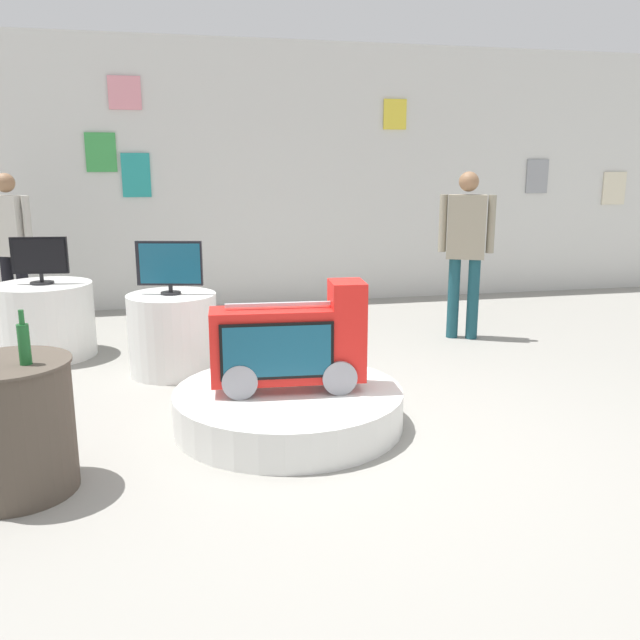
# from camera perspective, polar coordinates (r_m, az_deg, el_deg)

# --- Properties ---
(ground_plane) EXTENTS (30.00, 30.00, 0.00)m
(ground_plane) POSITION_cam_1_polar(r_m,az_deg,el_deg) (4.47, 2.34, -10.12)
(ground_plane) COLOR gray
(back_wall_display) EXTENTS (12.19, 0.13, 3.29)m
(back_wall_display) POSITION_cam_1_polar(r_m,az_deg,el_deg) (8.65, -5.54, 12.26)
(back_wall_display) COLOR silver
(back_wall_display) RESTS_ON ground
(main_display_pedestal) EXTENTS (1.58, 1.58, 0.26)m
(main_display_pedestal) POSITION_cam_1_polar(r_m,az_deg,el_deg) (4.63, -2.73, -7.53)
(main_display_pedestal) COLOR silver
(main_display_pedestal) RESTS_ON ground
(novelty_firetruck_tv) EXTENTS (1.06, 0.42, 0.75)m
(novelty_firetruck_tv) POSITION_cam_1_polar(r_m,az_deg,el_deg) (4.49, -2.54, -2.35)
(novelty_firetruck_tv) COLOR gray
(novelty_firetruck_tv) RESTS_ON main_display_pedestal
(display_pedestal_left_rear) EXTENTS (0.89, 0.89, 0.70)m
(display_pedestal_left_rear) POSITION_cam_1_polar(r_m,az_deg,el_deg) (6.75, -22.57, -0.02)
(display_pedestal_left_rear) COLOR silver
(display_pedestal_left_rear) RESTS_ON ground
(tv_on_left_rear) EXTENTS (0.51, 0.21, 0.44)m
(tv_on_left_rear) POSITION_cam_1_polar(r_m,az_deg,el_deg) (6.65, -23.02, 4.91)
(tv_on_left_rear) COLOR black
(tv_on_left_rear) RESTS_ON display_pedestal_left_rear
(display_pedestal_center_rear) EXTENTS (0.76, 0.76, 0.70)m
(display_pedestal_center_rear) POSITION_cam_1_polar(r_m,az_deg,el_deg) (5.87, -12.56, -1.15)
(display_pedestal_center_rear) COLOR silver
(display_pedestal_center_rear) RESTS_ON ground
(tv_on_center_rear) EXTENTS (0.55, 0.17, 0.46)m
(tv_on_center_rear) POSITION_cam_1_polar(r_m,az_deg,el_deg) (5.75, -12.85, 4.63)
(tv_on_center_rear) COLOR black
(tv_on_center_rear) RESTS_ON display_pedestal_center_rear
(side_table_round) EXTENTS (0.67, 0.67, 0.75)m
(side_table_round) POSITION_cam_1_polar(r_m,az_deg,el_deg) (4.01, -24.97, -8.29)
(side_table_round) COLOR #4C4238
(side_table_round) RESTS_ON ground
(bottle_on_side_table) EXTENTS (0.06, 0.06, 0.29)m
(bottle_on_side_table) POSITION_cam_1_polar(r_m,az_deg,el_deg) (3.78, -24.16, -1.79)
(bottle_on_side_table) COLOR #195926
(bottle_on_side_table) RESTS_ON side_table_round
(shopper_browsing_near_truck) EXTENTS (0.51, 0.35, 1.72)m
(shopper_browsing_near_truck) POSITION_cam_1_polar(r_m,az_deg,el_deg) (6.96, 12.47, 6.53)
(shopper_browsing_near_truck) COLOR #194751
(shopper_browsing_near_truck) RESTS_ON ground
(shopper_browsing_rear) EXTENTS (0.49, 0.37, 1.70)m
(shopper_browsing_rear) POSITION_cam_1_polar(r_m,az_deg,el_deg) (7.74, -25.09, 6.17)
(shopper_browsing_rear) COLOR black
(shopper_browsing_rear) RESTS_ON ground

